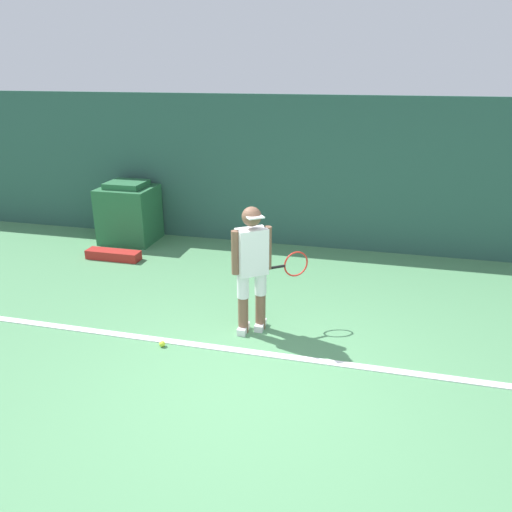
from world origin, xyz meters
TOP-DOWN VIEW (x-y plane):
  - ground_plane at (0.00, 0.00)m, footprint 24.00×24.00m
  - back_wall at (0.00, 4.29)m, footprint 24.00×0.10m
  - court_baseline at (0.00, 0.61)m, footprint 21.60×0.10m
  - tennis_player at (-0.25, 1.11)m, footprint 0.79×0.63m
  - tennis_ball at (-1.15, 0.49)m, footprint 0.07×0.07m
  - covered_chair at (-3.20, 3.77)m, footprint 0.92×0.83m
  - equipment_bag at (-3.05, 2.84)m, footprint 0.90×0.24m

SIDE VIEW (x-z plane):
  - ground_plane at x=0.00m, z-range 0.00..0.00m
  - court_baseline at x=0.00m, z-range 0.00..0.01m
  - tennis_ball at x=-1.15m, z-range 0.00..0.07m
  - equipment_bag at x=-3.05m, z-range 0.00..0.15m
  - covered_chair at x=-3.20m, z-range -0.02..1.06m
  - tennis_player at x=-0.25m, z-range 0.08..1.59m
  - back_wall at x=0.00m, z-range 0.00..2.54m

